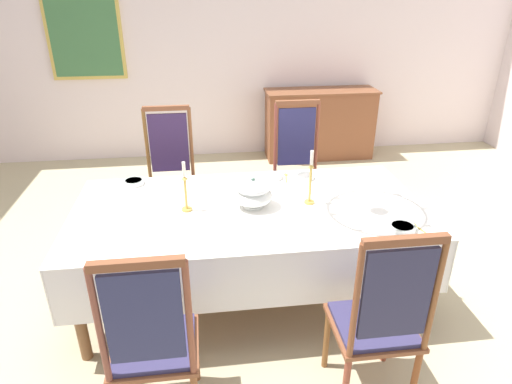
% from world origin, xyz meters
% --- Properties ---
extents(ground, '(7.76, 5.90, 0.04)m').
position_xyz_m(ground, '(0.00, 0.00, -0.02)').
color(ground, '#BBAF8A').
extents(back_wall, '(7.76, 0.08, 3.18)m').
position_xyz_m(back_wall, '(0.00, 2.99, 1.59)').
color(back_wall, silver).
rests_on(back_wall, ground).
extents(dining_table, '(2.38, 1.18, 0.75)m').
position_xyz_m(dining_table, '(0.00, -0.14, 0.68)').
color(dining_table, brown).
rests_on(dining_table, ground).
extents(tablecloth, '(2.40, 1.20, 0.39)m').
position_xyz_m(tablecloth, '(0.00, -0.14, 0.65)').
color(tablecloth, white).
rests_on(tablecloth, dining_table).
extents(chair_south_a, '(0.44, 0.42, 1.12)m').
position_xyz_m(chair_south_a, '(-0.59, -1.14, 0.56)').
color(chair_south_a, brown).
rests_on(chair_south_a, ground).
extents(chair_north_a, '(0.44, 0.42, 1.19)m').
position_xyz_m(chair_north_a, '(-0.59, 0.86, 0.59)').
color(chair_north_a, brown).
rests_on(chair_north_a, ground).
extents(chair_south_b, '(0.44, 0.42, 1.14)m').
position_xyz_m(chair_south_b, '(0.57, -1.14, 0.57)').
color(chair_south_b, brown).
rests_on(chair_south_b, ground).
extents(chair_north_b, '(0.44, 0.42, 1.20)m').
position_xyz_m(chair_north_b, '(0.57, 0.86, 0.59)').
color(chair_north_b, brown).
rests_on(chair_north_b, ground).
extents(soup_tureen, '(0.27, 0.27, 0.22)m').
position_xyz_m(soup_tureen, '(0.03, -0.14, 0.85)').
color(soup_tureen, silver).
rests_on(soup_tureen, tablecloth).
extents(candlestick_west, '(0.07, 0.07, 0.35)m').
position_xyz_m(candlestick_west, '(-0.42, -0.14, 0.89)').
color(candlestick_west, gold).
rests_on(candlestick_west, tablecloth).
extents(candlestick_east, '(0.07, 0.07, 0.39)m').
position_xyz_m(candlestick_east, '(0.42, -0.14, 0.91)').
color(candlestick_east, gold).
rests_on(candlestick_east, tablecloth).
extents(bowl_near_left, '(0.16, 0.16, 0.03)m').
position_xyz_m(bowl_near_left, '(0.91, -0.58, 0.77)').
color(bowl_near_left, silver).
rests_on(bowl_near_left, tablecloth).
extents(bowl_near_right, '(0.14, 0.14, 0.04)m').
position_xyz_m(bowl_near_right, '(0.25, 0.32, 0.77)').
color(bowl_near_right, silver).
rests_on(bowl_near_right, tablecloth).
extents(bowl_far_left, '(0.15, 0.15, 0.04)m').
position_xyz_m(bowl_far_left, '(-0.83, 0.34, 0.77)').
color(bowl_far_left, silver).
rests_on(bowl_far_left, tablecloth).
extents(bowl_far_right, '(0.14, 0.14, 0.03)m').
position_xyz_m(bowl_far_right, '(0.49, 0.28, 0.77)').
color(bowl_far_right, silver).
rests_on(bowl_far_right, tablecloth).
extents(spoon_primary, '(0.06, 0.17, 0.01)m').
position_xyz_m(spoon_primary, '(1.01, -0.55, 0.75)').
color(spoon_primary, gold).
rests_on(spoon_primary, tablecloth).
extents(spoon_secondary, '(0.05, 0.18, 0.01)m').
position_xyz_m(spoon_secondary, '(0.35, 0.34, 0.75)').
color(spoon_secondary, gold).
rests_on(spoon_secondary, tablecloth).
extents(sideboard, '(1.44, 0.48, 0.90)m').
position_xyz_m(sideboard, '(1.26, 2.67, 0.45)').
color(sideboard, brown).
rests_on(sideboard, ground).
extents(framed_painting, '(0.88, 0.05, 1.32)m').
position_xyz_m(framed_painting, '(-1.62, 2.93, 1.72)').
color(framed_painting, '#D1B251').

